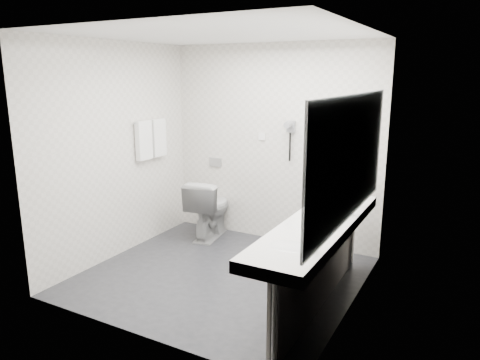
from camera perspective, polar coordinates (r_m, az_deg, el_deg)
The scene contains 32 objects.
floor at distance 4.96m, azimuth -2.40°, elevation -12.06°, with size 2.80×2.80×0.00m, color #29292E.
ceiling at distance 4.49m, azimuth -2.73°, elevation 18.11°, with size 2.80×2.80×0.00m, color white.
wall_back at distance 5.70m, azimuth 4.21°, elevation 4.47°, with size 2.80×2.80×0.00m, color silver.
wall_front at distance 3.54m, azimuth -13.46°, elevation -1.35°, with size 2.80×2.80×0.00m, color silver.
wall_left at distance 5.41m, azimuth -15.40°, elevation 3.55°, with size 2.60×2.60×0.00m, color silver.
wall_right at distance 4.04m, azimuth 14.73°, elevation 0.37°, with size 2.60×2.60×0.00m, color silver.
vanity_counter at distance 4.05m, azimuth 9.87°, elevation -5.98°, with size 0.55×2.20×0.10m, color white.
vanity_panel at distance 4.20m, azimuth 9.96°, elevation -11.52°, with size 0.03×2.15×0.75m, color gray.
vanity_post_near at distance 3.33m, azimuth 4.39°, elevation -18.43°, with size 0.06×0.06×0.75m, color silver.
vanity_post_far at distance 5.12m, azimuth 14.07°, elevation -7.07°, with size 0.06×0.06×0.75m, color silver.
mirror at distance 3.81m, azimuth 13.96°, elevation 2.74°, with size 0.02×2.20×1.05m, color #B2BCC6.
basin_near at distance 3.46m, azimuth 6.36°, elevation -8.63°, with size 0.40×0.31×0.05m, color white.
basin_far at distance 4.63m, azimuth 12.49°, elevation -3.17°, with size 0.40×0.31×0.05m, color white.
faucet_near at distance 3.37m, azimuth 9.50°, elevation -7.74°, with size 0.04×0.04×0.15m, color silver.
faucet_far at distance 4.56m, azimuth 14.90°, elevation -2.39°, with size 0.04×0.04×0.15m, color silver.
soap_bottle_a at distance 4.11m, azimuth 10.77°, elevation -4.14°, with size 0.05×0.05×0.11m, color beige.
soap_bottle_b at distance 4.19m, azimuth 11.46°, elevation -4.00°, with size 0.07×0.07×0.09m, color beige.
soap_bottle_c at distance 3.99m, azimuth 9.81°, elevation -4.71°, with size 0.04×0.04×0.11m, color beige.
glass_left at distance 4.26m, azimuth 13.42°, elevation -3.65°, with size 0.06×0.06×0.11m, color silver.
glass_right at distance 4.28m, azimuth 13.94°, elevation -3.59°, with size 0.06×0.06×0.12m, color silver.
toilet at distance 5.95m, azimuth -3.92°, elevation -3.59°, with size 0.44×0.78×0.79m, color white.
flush_plate at distance 6.13m, azimuth -3.15°, elevation 2.27°, with size 0.18×0.02×0.12m, color #B2B5BA.
pedal_bin at distance 5.60m, azimuth 6.51°, elevation -7.56°, with size 0.19×0.19×0.27m, color #B2B5BA.
bin_lid at distance 5.56m, azimuth 6.54°, elevation -6.20°, with size 0.19×0.19×0.01m, color #B2B5BA.
towel_rail at distance 5.74m, azimuth -11.41°, elevation 7.33°, with size 0.02×0.02×0.62m, color silver.
towel_near at distance 5.66m, azimuth -12.14°, elevation 4.96°, with size 0.07×0.24×0.48m, color white.
towel_far at distance 5.87m, azimuth -10.37°, elevation 5.34°, with size 0.07×0.24×0.48m, color white.
dryer_cradle at distance 5.54m, azimuth 6.50°, elevation 6.78°, with size 0.10×0.04×0.14m, color gray.
dryer_barrel at distance 5.47m, azimuth 6.23°, elevation 7.02°, with size 0.08×0.08×0.14m, color gray.
dryer_cord at distance 5.56m, azimuth 6.37°, elevation 4.21°, with size 0.02×0.02×0.35m, color black.
switch_plate_a at distance 5.74m, azimuth 2.81°, elevation 5.56°, with size 0.09×0.02×0.09m, color white.
switch_plate_b at distance 5.47m, azimuth 9.45°, elevation 5.02°, with size 0.09×0.02×0.09m, color white.
Camera 1 is at (2.31, -3.83, 2.13)m, focal length 33.51 mm.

